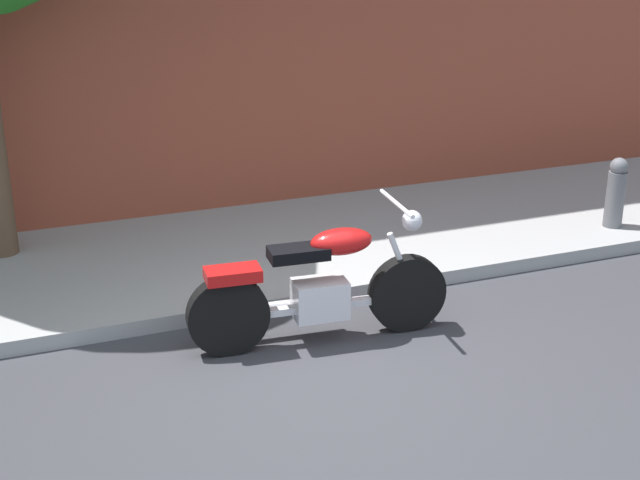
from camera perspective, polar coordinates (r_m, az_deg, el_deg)
The scene contains 4 objects.
ground_plane at distance 6.93m, azimuth 0.03°, elevation -8.89°, with size 60.00×60.00×0.00m, color #38383D.
sidewalk at distance 9.08m, azimuth -5.83°, elevation -1.02°, with size 24.59×2.62×0.14m, color #9E9E9E.
motorcycle at distance 7.30m, azimuth -0.02°, elevation -3.17°, with size 2.21×0.70×1.17m.
fire_hydrant at distance 10.07m, azimuth 18.36°, elevation 2.55°, with size 0.20×0.20×0.91m.
Camera 1 is at (-2.19, -5.60, 3.44)m, focal length 50.00 mm.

